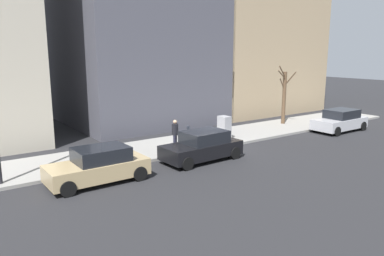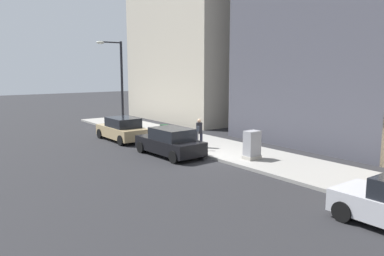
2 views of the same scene
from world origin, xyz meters
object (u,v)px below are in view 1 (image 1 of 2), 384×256
(bare_tree, at_px, (284,96))
(office_tower_left, at_px, (239,15))
(pedestrian_near_meter, at_px, (175,133))
(office_block_center, at_px, (136,23))
(parking_meter, at_px, (188,135))
(trash_bin, at_px, (114,152))
(utility_box, at_px, (224,128))
(parked_car_silver, at_px, (340,121))
(parked_car_tan, at_px, (99,166))
(parked_car_black, at_px, (202,146))

(bare_tree, relative_size, office_tower_left, 0.25)
(pedestrian_near_meter, height_order, office_block_center, office_block_center)
(parking_meter, xyz_separation_m, trash_bin, (0.45, 4.17, -0.38))
(utility_box, height_order, office_block_center, office_block_center)
(parking_meter, bearing_deg, bare_tree, -78.24)
(parking_meter, bearing_deg, parked_car_silver, -97.41)
(parked_car_tan, distance_m, utility_box, 9.53)
(utility_box, xyz_separation_m, bare_tree, (1.28, -6.89, 1.40))
(utility_box, bearing_deg, bare_tree, -79.50)
(parking_meter, height_order, office_block_center, office_block_center)
(parking_meter, relative_size, pedestrian_near_meter, 0.81)
(parked_car_black, relative_size, utility_box, 2.98)
(trash_bin, bearing_deg, parked_car_silver, -97.09)
(parked_car_silver, bearing_deg, parking_meter, 82.58)
(parked_car_silver, distance_m, parked_car_black, 12.16)
(parked_car_silver, relative_size, utility_box, 2.94)
(parked_car_silver, height_order, parking_meter, parked_car_silver)
(parked_car_black, xyz_separation_m, pedestrian_near_meter, (2.16, 0.24, 0.35))
(parked_car_silver, xyz_separation_m, parked_car_tan, (-0.18, 17.73, 0.00))
(parking_meter, distance_m, office_tower_left, 19.11)
(office_tower_left, height_order, office_block_center, office_tower_left)
(parking_meter, height_order, pedestrian_near_meter, pedestrian_near_meter)
(parked_car_black, height_order, parked_car_tan, same)
(office_block_center, bearing_deg, parked_car_tan, 145.88)
(parked_car_tan, bearing_deg, parked_car_silver, -89.84)
(parked_car_tan, bearing_deg, office_tower_left, -57.33)
(parked_car_tan, height_order, utility_box, utility_box)
(utility_box, bearing_deg, parking_meter, 104.35)
(utility_box, height_order, pedestrian_near_meter, pedestrian_near_meter)
(trash_bin, relative_size, pedestrian_near_meter, 0.54)
(parking_meter, relative_size, office_block_center, 0.09)
(trash_bin, bearing_deg, bare_tree, -83.35)
(parked_car_tan, height_order, pedestrian_near_meter, pedestrian_near_meter)
(parked_car_black, distance_m, trash_bin, 4.42)
(parked_car_silver, height_order, office_tower_left, office_tower_left)
(office_tower_left, bearing_deg, bare_tree, 159.22)
(trash_bin, xyz_separation_m, office_tower_left, (10.47, -17.72, 8.26))
(pedestrian_near_meter, height_order, office_tower_left, office_tower_left)
(parked_car_silver, xyz_separation_m, trash_bin, (1.99, 16.04, -0.14))
(parking_meter, distance_m, trash_bin, 4.21)
(parked_car_silver, height_order, utility_box, utility_box)
(utility_box, bearing_deg, office_tower_left, -45.43)
(bare_tree, height_order, office_block_center, office_block_center)
(parking_meter, bearing_deg, office_block_center, -12.99)
(parked_car_black, bearing_deg, parking_meter, -11.97)
(parked_car_tan, bearing_deg, parking_meter, -74.02)
(office_block_center, bearing_deg, bare_tree, -137.02)
(parked_car_silver, bearing_deg, bare_tree, 24.34)
(bare_tree, xyz_separation_m, pedestrian_near_meter, (-1.62, 10.74, -1.17))
(bare_tree, bearing_deg, parked_car_tan, 103.47)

